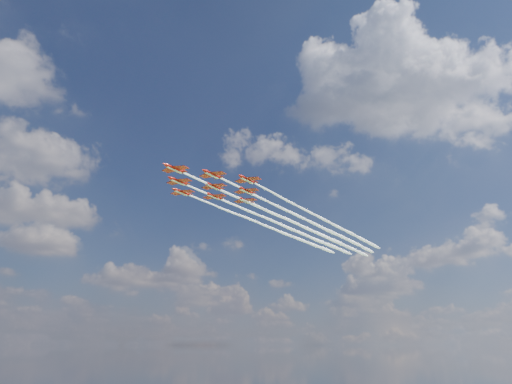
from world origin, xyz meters
TOP-DOWN VIEW (x-y plane):
  - jet_lead at (52.07, 19.81)m, footprint 137.40×68.54m
  - jet_row2_port at (63.38, 18.19)m, footprint 137.40×68.54m
  - jet_row2_starb at (57.84, 29.68)m, footprint 137.40×68.54m
  - jet_row3_port at (74.70, 16.58)m, footprint 137.40×68.54m
  - jet_row3_centre at (69.15, 28.06)m, footprint 137.40×68.54m
  - jet_row3_starb at (63.61, 39.54)m, footprint 137.40×68.54m
  - jet_row4_port at (80.47, 26.44)m, footprint 137.40×68.54m
  - jet_row4_starb at (74.92, 37.93)m, footprint 137.40×68.54m
  - jet_tail at (86.24, 36.31)m, footprint 137.40×68.54m

SIDE VIEW (x-z plane):
  - jet_lead at x=52.07m, z-range 87.33..89.67m
  - jet_row2_port at x=63.38m, z-range 87.33..89.67m
  - jet_row2_starb at x=57.84m, z-range 87.33..89.67m
  - jet_row3_port at x=74.70m, z-range 87.33..89.67m
  - jet_row3_centre at x=69.15m, z-range 87.33..89.67m
  - jet_row3_starb at x=63.61m, z-range 87.33..89.67m
  - jet_row4_port at x=80.47m, z-range 87.33..89.67m
  - jet_row4_starb at x=74.92m, z-range 87.33..89.67m
  - jet_tail at x=86.24m, z-range 87.33..89.67m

